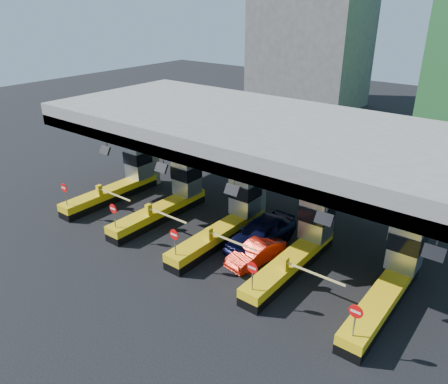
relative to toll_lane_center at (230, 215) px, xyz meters
The scene contains 10 objects.
ground 1.42m from the toll_lane_center, 90.42° to the right, with size 120.00×120.00×0.00m, color black.
toll_canopy 5.40m from the toll_lane_center, 90.02° to the left, with size 28.00×12.09×7.00m.
toll_lane_far_left 10.00m from the toll_lane_center, behind, with size 4.43×8.00×4.16m.
toll_lane_left 5.00m from the toll_lane_center, behind, with size 4.43×8.00×4.16m.
toll_lane_center is the anchor object (origin of this frame).
toll_lane_right 5.00m from the toll_lane_center, ahead, with size 4.43×8.00×4.16m.
toll_lane_far_right 10.00m from the toll_lane_center, ahead, with size 4.43×8.00×4.16m.
bg_building_concrete 39.11m from the toll_lane_center, 111.40° to the left, with size 14.00×10.00×18.00m, color #4C4C49.
van 2.28m from the toll_lane_center, ahead, with size 2.11×5.24×1.78m, color black.
red_car 3.43m from the toll_lane_center, 27.28° to the right, with size 1.30×3.73×1.23m, color #B21B0D.
Camera 1 is at (14.41, -18.80, 13.69)m, focal length 35.00 mm.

